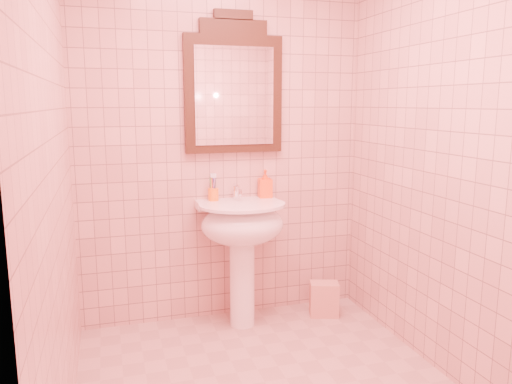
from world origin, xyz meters
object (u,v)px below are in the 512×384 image
object	(u,v)px
toothbrush_cup	(213,194)
towel	(324,299)
soap_dispenser	(265,184)
pedestal_sink	(242,233)
mirror	(234,88)

from	to	relation	value
toothbrush_cup	towel	xyz separation A→B (m)	(0.77, -0.16, -0.79)
toothbrush_cup	soap_dispenser	bearing A→B (deg)	2.35
pedestal_sink	soap_dispenser	xyz separation A→B (m)	(0.21, 0.16, 0.30)
pedestal_sink	soap_dispenser	world-z (taller)	soap_dispenser
mirror	toothbrush_cup	bearing A→B (deg)	-161.74
mirror	toothbrush_cup	distance (m)	0.73
pedestal_sink	mirror	xyz separation A→B (m)	(0.00, 0.20, 0.96)
pedestal_sink	toothbrush_cup	size ratio (longest dim) A/B	5.29
pedestal_sink	toothbrush_cup	xyz separation A→B (m)	(-0.16, 0.15, 0.25)
soap_dispenser	towel	bearing A→B (deg)	-18.78
mirror	towel	bearing A→B (deg)	-19.60
pedestal_sink	towel	distance (m)	0.81
soap_dispenser	towel	world-z (taller)	soap_dispenser
soap_dispenser	towel	distance (m)	0.94
toothbrush_cup	towel	bearing A→B (deg)	-11.89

